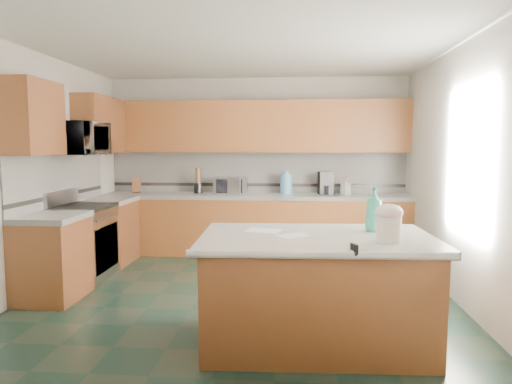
# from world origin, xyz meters

# --- Properties ---
(floor) EXTENTS (4.60, 4.60, 0.00)m
(floor) POSITION_xyz_m (0.00, 0.00, 0.00)
(floor) COLOR black
(floor) RESTS_ON ground
(ceiling) EXTENTS (4.60, 4.60, 0.00)m
(ceiling) POSITION_xyz_m (0.00, 0.00, 2.70)
(ceiling) COLOR white
(ceiling) RESTS_ON ground
(wall_back) EXTENTS (4.60, 0.04, 2.70)m
(wall_back) POSITION_xyz_m (0.00, 2.32, 1.35)
(wall_back) COLOR silver
(wall_back) RESTS_ON ground
(wall_front) EXTENTS (4.60, 0.04, 2.70)m
(wall_front) POSITION_xyz_m (0.00, -2.32, 1.35)
(wall_front) COLOR silver
(wall_front) RESTS_ON ground
(wall_left) EXTENTS (0.04, 4.60, 2.70)m
(wall_left) POSITION_xyz_m (-2.32, 0.00, 1.35)
(wall_left) COLOR silver
(wall_left) RESTS_ON ground
(wall_right) EXTENTS (0.04, 4.60, 2.70)m
(wall_right) POSITION_xyz_m (2.32, 0.00, 1.35)
(wall_right) COLOR silver
(wall_right) RESTS_ON ground
(back_base_cab) EXTENTS (4.60, 0.60, 0.86)m
(back_base_cab) POSITION_xyz_m (0.00, 2.00, 0.43)
(back_base_cab) COLOR #3E1F11
(back_base_cab) RESTS_ON ground
(back_countertop) EXTENTS (4.60, 0.64, 0.06)m
(back_countertop) POSITION_xyz_m (0.00, 2.00, 0.89)
(back_countertop) COLOR white
(back_countertop) RESTS_ON back_base_cab
(back_upper_cab) EXTENTS (4.60, 0.33, 0.78)m
(back_upper_cab) POSITION_xyz_m (0.00, 2.13, 1.94)
(back_upper_cab) COLOR #3E1F11
(back_upper_cab) RESTS_ON wall_back
(back_backsplash) EXTENTS (4.60, 0.02, 0.63)m
(back_backsplash) POSITION_xyz_m (0.00, 2.29, 1.24)
(back_backsplash) COLOR silver
(back_backsplash) RESTS_ON back_countertop
(back_accent_band) EXTENTS (4.60, 0.01, 0.05)m
(back_accent_band) POSITION_xyz_m (0.00, 2.28, 1.04)
(back_accent_band) COLOR black
(back_accent_band) RESTS_ON back_countertop
(left_base_cab_rear) EXTENTS (0.60, 0.82, 0.86)m
(left_base_cab_rear) POSITION_xyz_m (-2.00, 1.29, 0.43)
(left_base_cab_rear) COLOR #3E1F11
(left_base_cab_rear) RESTS_ON ground
(left_counter_rear) EXTENTS (0.64, 0.82, 0.06)m
(left_counter_rear) POSITION_xyz_m (-2.00, 1.29, 0.89)
(left_counter_rear) COLOR white
(left_counter_rear) RESTS_ON left_base_cab_rear
(left_base_cab_front) EXTENTS (0.60, 0.72, 0.86)m
(left_base_cab_front) POSITION_xyz_m (-2.00, -0.24, 0.43)
(left_base_cab_front) COLOR #3E1F11
(left_base_cab_front) RESTS_ON ground
(left_counter_front) EXTENTS (0.64, 0.72, 0.06)m
(left_counter_front) POSITION_xyz_m (-2.00, -0.24, 0.89)
(left_counter_front) COLOR white
(left_counter_front) RESTS_ON left_base_cab_front
(left_backsplash) EXTENTS (0.02, 2.30, 0.63)m
(left_backsplash) POSITION_xyz_m (-2.29, 0.55, 1.24)
(left_backsplash) COLOR silver
(left_backsplash) RESTS_ON wall_left
(left_accent_band) EXTENTS (0.01, 2.30, 0.05)m
(left_accent_band) POSITION_xyz_m (-2.28, 0.55, 1.04)
(left_accent_band) COLOR black
(left_accent_band) RESTS_ON wall_left
(left_upper_cab_rear) EXTENTS (0.33, 1.09, 0.78)m
(left_upper_cab_rear) POSITION_xyz_m (-2.13, 1.42, 1.94)
(left_upper_cab_rear) COLOR #3E1F11
(left_upper_cab_rear) RESTS_ON wall_left
(left_upper_cab_front) EXTENTS (0.33, 0.72, 0.78)m
(left_upper_cab_front) POSITION_xyz_m (-2.13, -0.24, 1.94)
(left_upper_cab_front) COLOR #3E1F11
(left_upper_cab_front) RESTS_ON wall_left
(range_body) EXTENTS (0.60, 0.76, 0.88)m
(range_body) POSITION_xyz_m (-2.00, 0.50, 0.44)
(range_body) COLOR #B7B7BC
(range_body) RESTS_ON ground
(range_oven_door) EXTENTS (0.02, 0.68, 0.55)m
(range_oven_door) POSITION_xyz_m (-1.71, 0.50, 0.40)
(range_oven_door) COLOR black
(range_oven_door) RESTS_ON range_body
(range_cooktop) EXTENTS (0.62, 0.78, 0.04)m
(range_cooktop) POSITION_xyz_m (-2.00, 0.50, 0.90)
(range_cooktop) COLOR black
(range_cooktop) RESTS_ON range_body
(range_handle) EXTENTS (0.02, 0.66, 0.02)m
(range_handle) POSITION_xyz_m (-1.68, 0.50, 0.78)
(range_handle) COLOR #B7B7BC
(range_handle) RESTS_ON range_body
(range_backguard) EXTENTS (0.06, 0.76, 0.18)m
(range_backguard) POSITION_xyz_m (-2.26, 0.50, 1.02)
(range_backguard) COLOR #B7B7BC
(range_backguard) RESTS_ON range_body
(microwave) EXTENTS (0.50, 0.73, 0.41)m
(microwave) POSITION_xyz_m (-2.00, 0.50, 1.73)
(microwave) COLOR #B7B7BC
(microwave) RESTS_ON wall_left
(island_base) EXTENTS (1.82, 1.08, 0.86)m
(island_base) POSITION_xyz_m (0.77, -1.14, 0.43)
(island_base) COLOR #3E1F11
(island_base) RESTS_ON ground
(island_top) EXTENTS (1.92, 1.19, 0.06)m
(island_top) POSITION_xyz_m (0.77, -1.14, 0.89)
(island_top) COLOR white
(island_top) RESTS_ON island_base
(island_bullnose) EXTENTS (1.89, 0.13, 0.06)m
(island_bullnose) POSITION_xyz_m (0.77, -1.70, 0.89)
(island_bullnose) COLOR white
(island_bullnose) RESTS_ON island_base
(treat_jar) EXTENTS (0.19, 0.19, 0.20)m
(treat_jar) POSITION_xyz_m (1.30, -1.37, 1.02)
(treat_jar) COLOR white
(treat_jar) RESTS_ON island_top
(treat_jar_lid) EXTENTS (0.21, 0.21, 0.13)m
(treat_jar_lid) POSITION_xyz_m (1.30, -1.37, 1.15)
(treat_jar_lid) COLOR beige
(treat_jar_lid) RESTS_ON treat_jar
(treat_jar_knob) EXTENTS (0.07, 0.02, 0.02)m
(treat_jar_knob) POSITION_xyz_m (1.30, -1.37, 1.19)
(treat_jar_knob) COLOR tan
(treat_jar_knob) RESTS_ON treat_jar_lid
(treat_jar_knob_end_l) EXTENTS (0.04, 0.04, 0.04)m
(treat_jar_knob_end_l) POSITION_xyz_m (1.26, -1.37, 1.19)
(treat_jar_knob_end_l) COLOR tan
(treat_jar_knob_end_l) RESTS_ON treat_jar_lid
(treat_jar_knob_end_r) EXTENTS (0.04, 0.04, 0.04)m
(treat_jar_knob_end_r) POSITION_xyz_m (1.33, -1.37, 1.19)
(treat_jar_knob_end_r) COLOR tan
(treat_jar_knob_end_r) RESTS_ON treat_jar_lid
(soap_bottle_island) EXTENTS (0.15, 0.15, 0.37)m
(soap_bottle_island) POSITION_xyz_m (1.26, -0.92, 1.11)
(soap_bottle_island) COLOR teal
(soap_bottle_island) RESTS_ON island_top
(paper_sheet_a) EXTENTS (0.31, 0.29, 0.00)m
(paper_sheet_a) POSITION_xyz_m (0.58, -1.19, 0.92)
(paper_sheet_a) COLOR white
(paper_sheet_a) RESTS_ON island_top
(paper_sheet_b) EXTENTS (0.34, 0.28, 0.00)m
(paper_sheet_b) POSITION_xyz_m (0.32, -0.99, 0.92)
(paper_sheet_b) COLOR white
(paper_sheet_b) RESTS_ON island_top
(clamp_body) EXTENTS (0.05, 0.09, 0.08)m
(clamp_body) POSITION_xyz_m (1.00, -1.68, 0.93)
(clamp_body) COLOR black
(clamp_body) RESTS_ON island_top
(clamp_handle) EXTENTS (0.01, 0.06, 0.01)m
(clamp_handle) POSITION_xyz_m (1.00, -1.74, 0.91)
(clamp_handle) COLOR black
(clamp_handle) RESTS_ON island_top
(knife_block) EXTENTS (0.15, 0.19, 0.24)m
(knife_block) POSITION_xyz_m (-1.85, 2.05, 1.03)
(knife_block) COLOR #472814
(knife_block) RESTS_ON back_countertop
(utensil_crock) EXTENTS (0.13, 0.13, 0.16)m
(utensil_crock) POSITION_xyz_m (-0.89, 2.08, 1.00)
(utensil_crock) COLOR black
(utensil_crock) RESTS_ON back_countertop
(utensil_bundle) EXTENTS (0.07, 0.07, 0.23)m
(utensil_bundle) POSITION_xyz_m (-0.89, 2.08, 1.20)
(utensil_bundle) COLOR #472814
(utensil_bundle) RESTS_ON utensil_crock
(toaster_oven) EXTENTS (0.51, 0.42, 0.25)m
(toaster_oven) POSITION_xyz_m (-0.38, 2.05, 1.05)
(toaster_oven) COLOR #B7B7BC
(toaster_oven) RESTS_ON back_countertop
(toaster_oven_door) EXTENTS (0.39, 0.01, 0.21)m
(toaster_oven_door) POSITION_xyz_m (-0.38, 1.91, 1.05)
(toaster_oven_door) COLOR black
(toaster_oven_door) RESTS_ON toaster_oven
(paper_towel) EXTENTS (0.13, 0.13, 0.30)m
(paper_towel) POSITION_xyz_m (0.48, 2.10, 1.07)
(paper_towel) COLOR white
(paper_towel) RESTS_ON back_countertop
(paper_towel_base) EXTENTS (0.20, 0.20, 0.01)m
(paper_towel_base) POSITION_xyz_m (0.48, 2.10, 0.93)
(paper_towel_base) COLOR #B7B7BC
(paper_towel_base) RESTS_ON back_countertop
(water_jug) EXTENTS (0.19, 0.19, 0.31)m
(water_jug) POSITION_xyz_m (0.47, 2.06, 1.07)
(water_jug) COLOR #5C9EC9
(water_jug) RESTS_ON back_countertop
(water_jug_neck) EXTENTS (0.09, 0.09, 0.04)m
(water_jug_neck) POSITION_xyz_m (0.47, 2.06, 1.25)
(water_jug_neck) COLOR #5C9EC9
(water_jug_neck) RESTS_ON water_jug
(coffee_maker) EXTENTS (0.22, 0.24, 0.34)m
(coffee_maker) POSITION_xyz_m (1.07, 2.08, 1.09)
(coffee_maker) COLOR black
(coffee_maker) RESTS_ON back_countertop
(coffee_carafe) EXTENTS (0.14, 0.14, 0.14)m
(coffee_carafe) POSITION_xyz_m (1.07, 2.03, 0.99)
(coffee_carafe) COLOR black
(coffee_carafe) RESTS_ON back_countertop
(soap_bottle_back) EXTENTS (0.16, 0.16, 0.25)m
(soap_bottle_back) POSITION_xyz_m (1.37, 2.05, 1.05)
(soap_bottle_back) COLOR white
(soap_bottle_back) RESTS_ON back_countertop
(soap_back_cap) EXTENTS (0.02, 0.02, 0.03)m
(soap_back_cap) POSITION_xyz_m (1.37, 2.05, 1.19)
(soap_back_cap) COLOR red
(soap_back_cap) RESTS_ON soap_bottle_back
(window_light_proxy) EXTENTS (0.02, 1.40, 1.10)m
(window_light_proxy) POSITION_xyz_m (2.29, -0.20, 1.50)
(window_light_proxy) COLOR white
(window_light_proxy) RESTS_ON wall_right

